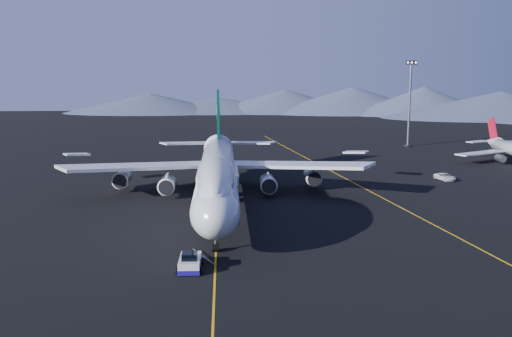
{
  "coord_description": "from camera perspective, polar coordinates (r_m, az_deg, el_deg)",
  "views": [
    {
      "loc": [
        1.16,
        -98.76,
        23.45
      ],
      "look_at": [
        7.0,
        3.11,
        6.0
      ],
      "focal_mm": 40.0,
      "sensor_mm": 36.0,
      "label": 1
    }
  ],
  "objects": [
    {
      "name": "ground",
      "position": [
        101.52,
        -3.85,
        -3.67
      ],
      "size": [
        500.0,
        500.0,
        0.0
      ],
      "primitive_type": "plane",
      "color": "black",
      "rests_on": "ground"
    },
    {
      "name": "taxiway_line_main",
      "position": [
        101.51,
        -3.85,
        -3.67
      ],
      "size": [
        0.25,
        220.0,
        0.01
      ],
      "primitive_type": "cube",
      "color": "#E39F0D",
      "rests_on": "ground"
    },
    {
      "name": "taxiway_line_side",
      "position": [
        114.94,
        11.34,
        -2.26
      ],
      "size": [
        28.08,
        198.09,
        0.01
      ],
      "primitive_type": "cube",
      "rotation": [
        0.0,
        0.0,
        0.14
      ],
      "color": "#E39F0D",
      "rests_on": "ground"
    },
    {
      "name": "boeing_747",
      "position": [
        100.37,
        -3.89,
        -0.44
      ],
      "size": [
        59.62,
        72.43,
        19.37
      ],
      "color": "silver",
      "rests_on": "ground"
    },
    {
      "name": "pushback_tug",
      "position": [
        69.67,
        -6.61,
        -9.41
      ],
      "size": [
        3.1,
        5.27,
        2.27
      ],
      "rotation": [
        0.0,
        0.0,
        -0.02
      ],
      "color": "silver",
      "rests_on": "ground"
    },
    {
      "name": "service_van",
      "position": [
        130.69,
        18.38,
        -0.8
      ],
      "size": [
        3.85,
        5.89,
        1.51
      ],
      "primitive_type": "imported",
      "rotation": [
        0.0,
        0.0,
        0.27
      ],
      "color": "silver",
      "rests_on": "ground"
    },
    {
      "name": "floodlight_mast",
      "position": [
        185.51,
        15.1,
        6.31
      ],
      "size": [
        3.3,
        2.47,
        26.71
      ],
      "rotation": [
        0.0,
        0.0,
        0.05
      ],
      "color": "black",
      "rests_on": "ground"
    }
  ]
}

